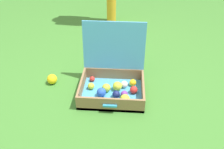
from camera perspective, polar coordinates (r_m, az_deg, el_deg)
The scene contains 3 objects.
ground_plane at distance 2.06m, azimuth -0.32°, elevation -5.33°, with size 16.00×16.00×0.00m, color #3D7A2D.
open_suitcase at distance 2.06m, azimuth 0.24°, elevation -1.21°, with size 0.54×0.51×0.56m.
stray_ball_on_grass at distance 2.26m, azimuth -14.02°, elevation -1.06°, with size 0.09×0.09×0.09m, color yellow.
Camera 1 is at (0.12, -1.57, 1.33)m, focal length 38.58 mm.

